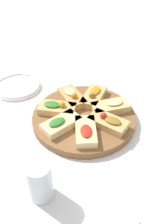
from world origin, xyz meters
TOP-DOWN VIEW (x-y plane):
  - ground_plane at (0.00, 0.00)m, footprint 3.00×3.00m
  - serving_board at (0.00, 0.00)m, footprint 0.34×0.34m
  - focaccia_slice_0 at (0.00, -0.09)m, footprint 0.06×0.12m
  - focaccia_slice_1 at (0.07, -0.05)m, footprint 0.13×0.12m
  - focaccia_slice_2 at (0.09, 0.03)m, footprint 0.13×0.09m
  - focaccia_slice_3 at (0.04, 0.08)m, footprint 0.10×0.14m
  - focaccia_slice_4 at (-0.04, 0.08)m, footprint 0.11×0.14m
  - focaccia_slice_5 at (-0.09, 0.02)m, footprint 0.13×0.08m
  - focaccia_slice_6 at (-0.07, -0.06)m, footprint 0.13×0.12m
  - plate_left at (-0.31, -0.08)m, footprint 0.18×0.18m
  - water_glass at (0.15, -0.26)m, footprint 0.06×0.06m
  - napkin_stack at (0.29, -0.16)m, footprint 0.13×0.11m

SIDE VIEW (x-z plane):
  - ground_plane at x=0.00m, z-range 0.00..0.00m
  - napkin_stack at x=0.29m, z-range 0.00..0.01m
  - plate_left at x=-0.31m, z-range 0.00..0.02m
  - serving_board at x=0.00m, z-range 0.00..0.03m
  - focaccia_slice_0 at x=0.00m, z-range 0.02..0.05m
  - focaccia_slice_1 at x=0.07m, z-range 0.02..0.05m
  - focaccia_slice_3 at x=0.04m, z-range 0.02..0.05m
  - focaccia_slice_2 at x=0.09m, z-range 0.02..0.06m
  - focaccia_slice_4 at x=-0.04m, z-range 0.02..0.06m
  - focaccia_slice_5 at x=-0.09m, z-range 0.02..0.06m
  - focaccia_slice_6 at x=-0.07m, z-range 0.02..0.06m
  - water_glass at x=0.15m, z-range 0.00..0.11m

